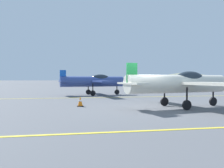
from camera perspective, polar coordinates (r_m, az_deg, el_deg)
name	(u,v)px	position (r m, az deg, el deg)	size (l,w,h in m)	color
ground_plane	(141,109)	(12.39, 7.08, -6.19)	(400.00, 400.00, 0.00)	#54565B
apron_line_near	(187,129)	(7.97, 17.79, -10.43)	(80.00, 0.16, 0.01)	yellow
apron_line_far	(113,97)	(20.13, 0.21, -3.27)	(80.00, 0.16, 0.01)	yellow
airplane_near	(182,83)	(13.65, 16.64, 0.20)	(7.08, 8.09, 2.42)	silver
airplane_mid	(95,81)	(23.01, -4.18, 0.70)	(7.07, 8.10, 2.42)	#33478C
car_sedan	(160,84)	(33.70, 11.53, -0.01)	(4.36, 4.26, 1.62)	#3372BF
traffic_cone_front	(80,101)	(13.73, -7.75, -4.25)	(0.36, 0.36, 0.59)	black
hill_centerleft	(185,76)	(171.23, 17.36, 1.77)	(82.15, 82.15, 6.15)	slate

